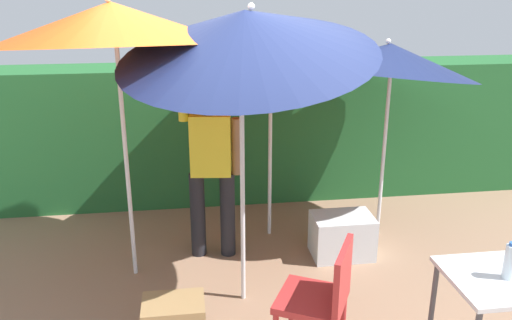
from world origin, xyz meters
name	(u,v)px	position (x,y,z in m)	size (l,w,h in m)	color
ground_plane	(261,296)	(0.00, 0.00, 0.00)	(24.00, 24.00, 0.00)	#937056
hedge_row	(234,132)	(0.00, 2.23, 0.79)	(8.00, 0.70, 1.58)	#23602D
umbrella_rainbow	(246,34)	(-0.11, -0.02, 2.15)	(1.93, 1.90, 2.59)	silver
umbrella_orange	(112,24)	(-1.08, 0.52, 2.17)	(1.93, 1.95, 2.46)	silver
umbrella_yellow	(266,58)	(0.21, 1.13, 1.81)	(2.03, 2.04, 2.25)	silver
umbrella_navy	(389,59)	(1.35, 1.00, 1.79)	(1.71, 1.69, 2.12)	silver
person_vendor	(211,162)	(-0.34, 0.78, 0.93)	(0.56, 0.26, 1.88)	black
chair_plastic	(322,296)	(0.29, -0.81, 0.51)	(0.59, 0.59, 0.89)	#B72D2D
cooler_box	(342,236)	(0.86, 0.59, 0.20)	(0.57, 0.39, 0.40)	silver
folding_table	(511,290)	(1.39, -1.16, 0.69)	(0.80, 0.60, 0.79)	#4C4C51
bottle_water	(510,261)	(1.34, -1.18, 0.90)	(0.07, 0.07, 0.24)	silver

